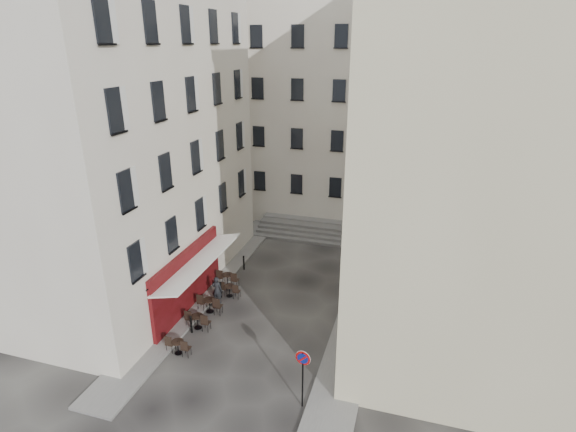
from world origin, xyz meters
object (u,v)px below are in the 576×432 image
at_px(pedestrian, 217,290).
at_px(bistro_table_b, 198,320).
at_px(bistro_table_a, 178,346).
at_px(no_parking_sign, 303,368).

bearing_deg(pedestrian, bistro_table_b, 90.25).
bearing_deg(bistro_table_b, bistro_table_a, -88.62).
distance_m(bistro_table_a, pedestrian, 4.60).
xyz_separation_m(no_parking_sign, bistro_table_a, (-6.37, 1.49, -1.43)).
relative_size(bistro_table_a, pedestrian, 0.77).
height_order(no_parking_sign, bistro_table_a, no_parking_sign).
bearing_deg(bistro_table_b, pedestrian, 92.44).
height_order(no_parking_sign, pedestrian, no_parking_sign).
relative_size(no_parking_sign, bistro_table_a, 2.13).
xyz_separation_m(no_parking_sign, bistro_table_b, (-6.42, 3.55, -1.39)).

